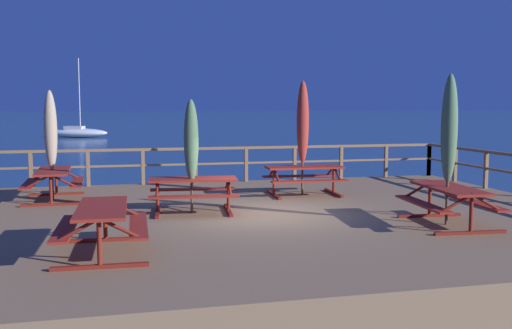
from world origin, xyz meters
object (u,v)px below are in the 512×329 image
picnic_table_front_left (53,178)px  sailboat_distant (77,132)px  patio_umbrella_tall_back_left (51,131)px  patio_umbrella_short_front (449,129)px  patio_umbrella_short_back (303,123)px  picnic_table_mid_left (304,174)px  patio_umbrella_tall_mid_right (191,141)px  picnic_table_front_right (102,219)px  picnic_table_back_right (449,197)px  picnic_table_mid_centre (193,187)px

picnic_table_front_left → sailboat_distant: 44.75m
patio_umbrella_tall_back_left → sailboat_distant: (-2.16, 44.64, -2.02)m
patio_umbrella_short_front → patio_umbrella_short_back: bearing=109.7°
picnic_table_mid_left → patio_umbrella_tall_mid_right: (-3.21, -1.88, 1.03)m
patio_umbrella_tall_back_left → picnic_table_front_right: bearing=-77.0°
picnic_table_back_right → sailboat_distant: sailboat_distant is taller
picnic_table_mid_centre → patio_umbrella_short_front: bearing=-27.9°
patio_umbrella_short_front → patio_umbrella_short_back: 4.67m
picnic_table_back_right → patio_umbrella_short_front: bearing=110.2°
patio_umbrella_short_back → picnic_table_front_left: bearing=175.0°
patio_umbrella_tall_back_left → patio_umbrella_short_front: bearing=-32.3°
patio_umbrella_tall_back_left → sailboat_distant: sailboat_distant is taller
picnic_table_front_left → picnic_table_front_right: bearing=-77.2°
picnic_table_mid_left → sailboat_distant: size_ratio=0.27×
picnic_table_mid_centre → patio_umbrella_short_front: patio_umbrella_short_front is taller
picnic_table_front_left → picnic_table_mid_centre: bearing=-37.7°
patio_umbrella_short_front → picnic_table_front_left: bearing=147.9°
picnic_table_mid_centre → sailboat_distant: sailboat_distant is taller
picnic_table_front_left → patio_umbrella_short_front: 9.41m
picnic_table_mid_centre → picnic_table_mid_left: (3.17, 1.82, 0.00)m
patio_umbrella_tall_mid_right → picnic_table_mid_centre: bearing=56.1°
patio_umbrella_tall_mid_right → sailboat_distant: sailboat_distant is taller
patio_umbrella_tall_mid_right → patio_umbrella_short_front: 5.36m
patio_umbrella_short_front → patio_umbrella_tall_back_left: patio_umbrella_short_front is taller
picnic_table_mid_centre → picnic_table_front_right: size_ratio=0.96×
picnic_table_front_left → sailboat_distant: bearing=92.8°
picnic_table_back_right → picnic_table_front_right: bearing=-173.7°
patio_umbrella_short_front → sailboat_distant: bearing=101.5°
picnic_table_front_right → patio_umbrella_short_back: size_ratio=0.71×
picnic_table_back_right → sailboat_distant: (-10.11, 49.69, -0.84)m
picnic_table_front_right → patio_umbrella_tall_back_left: (-1.33, 5.78, 1.18)m
picnic_table_front_right → patio_umbrella_tall_back_left: patio_umbrella_tall_back_left is taller
picnic_table_front_right → patio_umbrella_short_front: bearing=6.7°
picnic_table_front_left → patio_umbrella_short_back: bearing=-5.0°
picnic_table_back_right → patio_umbrella_short_back: patio_umbrella_short_back is taller
picnic_table_mid_centre → picnic_table_back_right: (4.74, -2.55, 0.00)m
picnic_table_front_left → patio_umbrella_tall_mid_right: (3.13, -2.51, 1.03)m
patio_umbrella_tall_mid_right → sailboat_distant: size_ratio=0.32×
picnic_table_front_right → picnic_table_back_right: bearing=6.3°
patio_umbrella_short_front → sailboat_distant: sailboat_distant is taller
patio_umbrella_tall_mid_right → patio_umbrella_tall_back_left: 4.08m
picnic_table_mid_left → patio_umbrella_short_front: (1.55, -4.32, 1.33)m
sailboat_distant → patio_umbrella_short_back: bearing=-79.3°
picnic_table_mid_centre → patio_umbrella_short_front: (4.72, -2.50, 1.33)m
picnic_table_mid_centre → patio_umbrella_short_front: size_ratio=0.69×
picnic_table_mid_centre → picnic_table_mid_left: bearing=29.9°
picnic_table_mid_left → picnic_table_back_right: bearing=-70.3°
patio_umbrella_tall_mid_right → patio_umbrella_tall_back_left: patio_umbrella_tall_back_left is taller
patio_umbrella_tall_mid_right → sailboat_distant: (-5.33, 47.20, -1.86)m
picnic_table_mid_centre → picnic_table_front_left: same height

